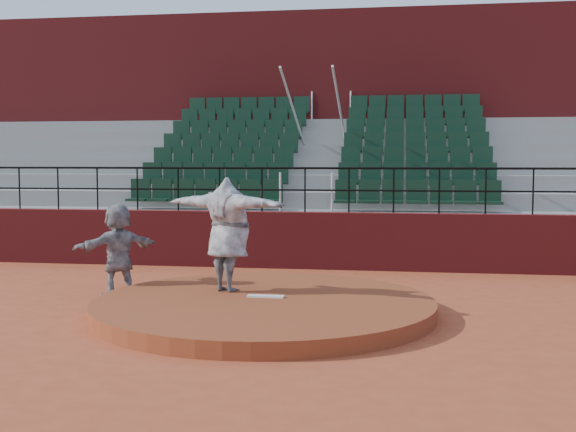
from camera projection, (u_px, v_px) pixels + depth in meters
The scene contains 9 objects.
ground at pixel (264, 314), 11.63m from camera, with size 90.00×90.00×0.00m, color #A94526.
pitchers_mound at pixel (264, 307), 11.63m from camera, with size 5.50×5.50×0.25m, color brown.
pitching_rubber at pixel (266, 296), 11.76m from camera, with size 0.60×0.15×0.03m, color white.
boundary_wall at pixel (305, 240), 16.51m from camera, with size 24.00×0.30×1.30m, color maroon.
wall_railing at pixel (305, 180), 16.40m from camera, with size 24.04×0.05×1.03m.
seating_deck at pixel (322, 197), 20.03m from camera, with size 24.00×5.97×4.63m.
press_box_facade at pixel (335, 128), 23.77m from camera, with size 24.00×3.00×7.10m, color maroon.
pitcher at pixel (228, 234), 12.27m from camera, with size 2.39×0.65×1.94m, color black.
fielder at pixel (118, 250), 13.15m from camera, with size 1.58×0.50×1.70m, color black.
Camera 1 is at (2.16, -11.28, 2.49)m, focal length 45.00 mm.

